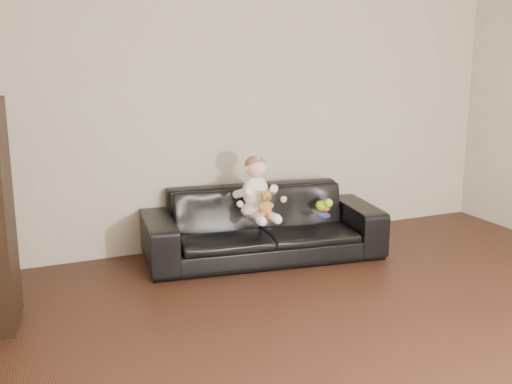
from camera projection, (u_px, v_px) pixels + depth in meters
name	position (u px, v px, depth m)	size (l,w,h in m)	color
floor	(443.00, 376.00, 3.57)	(5.50, 5.50, 0.00)	#381D14
wall_back	(250.00, 100.00, 5.72)	(5.00, 5.00, 0.00)	#BAB09C
sofa	(263.00, 224.00, 5.47)	(2.01, 0.78, 0.59)	black
baby	(257.00, 191.00, 5.26)	(0.35, 0.43, 0.52)	#F8D1D7
teddy_bear	(266.00, 203.00, 5.14)	(0.11, 0.12, 0.20)	#A4732F
toy_green	(322.00, 206.00, 5.53)	(0.11, 0.13, 0.09)	#9ADA19
toy_rattle	(326.00, 208.00, 5.50)	(0.07, 0.07, 0.07)	orange
toy_blue_disc	(324.00, 215.00, 5.37)	(0.11, 0.11, 0.02)	#1B24D8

